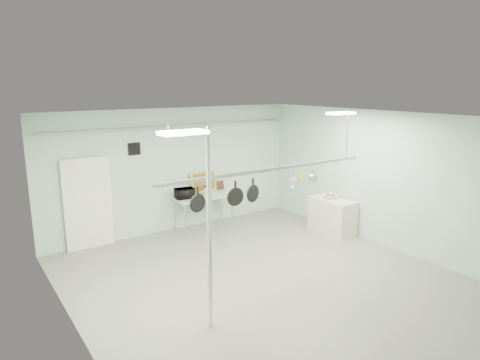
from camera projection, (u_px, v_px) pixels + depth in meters
floor at (270, 284)px, 8.29m from camera, size 8.00×8.00×0.00m
ceiling at (273, 119)px, 7.58m from camera, size 7.00×8.00×0.02m
back_wall at (176, 170)px, 11.13m from camera, size 7.00×0.02×3.20m
right_wall at (390, 181)px, 9.87m from camera, size 0.02×8.00×3.20m
door at (88, 204)px, 9.94m from camera, size 1.10×0.10×2.20m
wall_vent at (134, 149)px, 10.36m from camera, size 0.30×0.04×0.30m
conduit_pipe at (176, 126)px, 10.81m from camera, size 6.60×0.07×0.07m
chrome_pole at (209, 232)px, 6.51m from camera, size 0.08×0.08×3.20m
prep_table at (204, 198)px, 11.32m from camera, size 1.60×0.70×0.91m
side_cabinet at (332, 216)px, 11.06m from camera, size 0.60×1.20×0.90m
pot_rack at (271, 168)px, 8.14m from camera, size 4.80×0.06×1.00m
light_panel_left at (183, 133)px, 5.73m from camera, size 0.65×0.30×0.05m
light_panel_right at (341, 113)px, 9.40m from camera, size 0.65×0.30×0.05m
microwave at (185, 193)px, 11.00m from camera, size 0.53×0.41×0.27m
coffee_canister at (207, 191)px, 11.36m from camera, size 0.19×0.19×0.20m
painting_large at (204, 182)px, 11.58m from camera, size 0.79×0.18×0.58m
painting_small at (219, 185)px, 11.89m from camera, size 0.30×0.08×0.25m
fruit_bowl at (331, 196)px, 11.07m from camera, size 0.41×0.41×0.09m
skillet_left at (198, 199)px, 7.34m from camera, size 0.33×0.11×0.43m
skillet_mid at (235, 193)px, 7.78m from camera, size 0.35×0.08×0.46m
skillet_right at (253, 190)px, 7.99m from camera, size 0.34×0.15×0.46m
whisk at (293, 180)px, 8.53m from camera, size 0.28×0.28×0.35m
grater at (302, 176)px, 8.65m from camera, size 0.09×0.04×0.22m
saucepan at (313, 175)px, 8.83m from camera, size 0.18×0.14×0.27m
fruit_cluster at (331, 195)px, 11.06m from camera, size 0.24×0.24×0.09m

